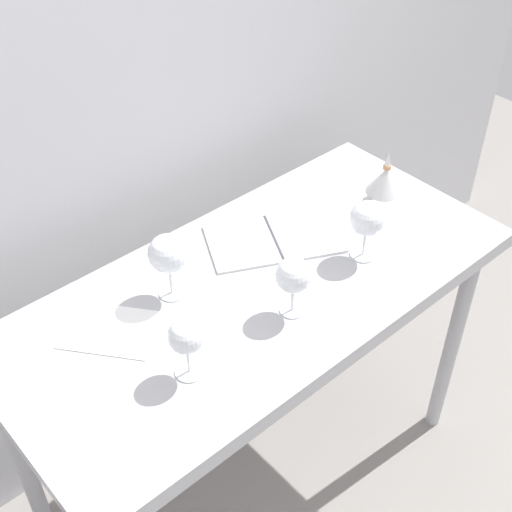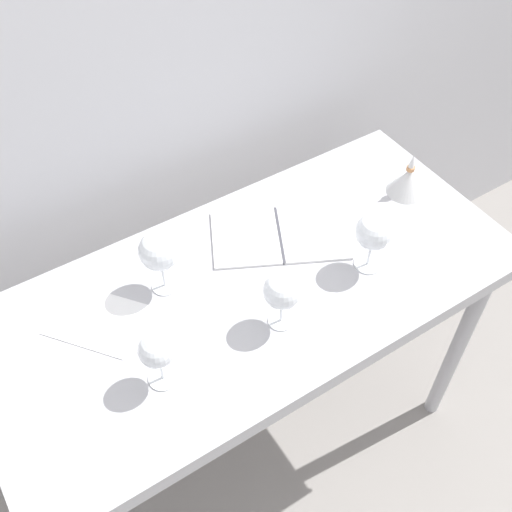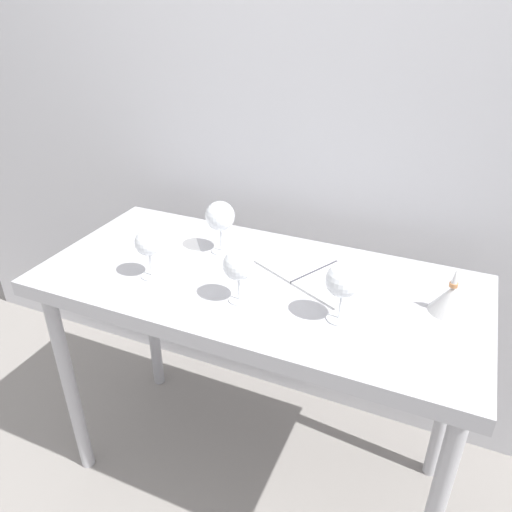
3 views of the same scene
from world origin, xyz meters
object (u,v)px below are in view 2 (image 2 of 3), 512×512
object	(u,v)px
wine_glass_far_left	(159,252)
wine_glass_near_center	(284,291)
wine_glass_near_right	(374,233)
tasting_sheet_upper	(97,320)
open_notebook	(280,235)
decanter_funnel	(408,181)
wine_glass_near_left	(157,351)

from	to	relation	value
wine_glass_far_left	wine_glass_near_center	distance (m)	0.32
wine_glass_near_right	tasting_sheet_upper	bearing A→B (deg)	162.13
wine_glass_near_right	tasting_sheet_upper	size ratio (longest dim) A/B	0.77
open_notebook	tasting_sheet_upper	xyz separation A→B (m)	(-0.53, 0.01, -0.00)
wine_glass_near_right	open_notebook	world-z (taller)	wine_glass_near_right
wine_glass_near_right	tasting_sheet_upper	xyz separation A→B (m)	(-0.67, 0.22, -0.12)
wine_glass_near_center	wine_glass_near_right	bearing A→B (deg)	5.43
decanter_funnel	tasting_sheet_upper	bearing A→B (deg)	176.59
wine_glass_far_left	tasting_sheet_upper	bearing A→B (deg)	-178.14
wine_glass_near_center	open_notebook	xyz separation A→B (m)	(0.15, 0.24, -0.11)
wine_glass_near_center	decanter_funnel	bearing A→B (deg)	18.40
wine_glass_near_right	wine_glass_near_left	distance (m)	0.61
wine_glass_near_right	decanter_funnel	size ratio (longest dim) A/B	1.27
wine_glass_near_left	tasting_sheet_upper	world-z (taller)	wine_glass_near_left
wine_glass_near_right	decanter_funnel	distance (m)	0.33
wine_glass_far_left	decanter_funnel	bearing A→B (deg)	-4.73
wine_glass_near_right	open_notebook	distance (m)	0.28
wine_glass_near_center	wine_glass_near_left	world-z (taller)	wine_glass_near_center
open_notebook	tasting_sheet_upper	size ratio (longest dim) A/B	1.87
wine_glass_far_left	tasting_sheet_upper	size ratio (longest dim) A/B	0.82
wine_glass_near_left	wine_glass_far_left	bearing A→B (deg)	62.13
wine_glass_far_left	decanter_funnel	xyz separation A→B (m)	(0.76, -0.06, -0.09)
wine_glass_near_right	wine_glass_near_center	bearing A→B (deg)	-174.57
open_notebook	wine_glass_near_right	bearing A→B (deg)	-29.83
tasting_sheet_upper	decanter_funnel	size ratio (longest dim) A/B	1.65
open_notebook	tasting_sheet_upper	distance (m)	0.53
wine_glass_far_left	open_notebook	size ratio (longest dim) A/B	0.44
wine_glass_near_right	wine_glass_near_left	bearing A→B (deg)	-178.53
wine_glass_near_center	tasting_sheet_upper	world-z (taller)	wine_glass_near_center
wine_glass_far_left	wine_glass_near_left	xyz separation A→B (m)	(-0.13, -0.24, -0.02)
wine_glass_far_left	open_notebook	world-z (taller)	wine_glass_far_left
open_notebook	wine_glass_near_left	bearing A→B (deg)	-127.52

